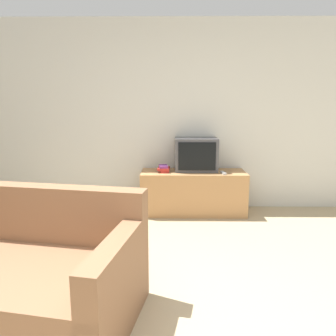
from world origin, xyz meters
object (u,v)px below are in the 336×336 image
Objects in this scene: tv_stand at (193,192)px; book_stack at (164,169)px; television at (196,154)px; couch at (5,276)px; remote_on_stand at (223,173)px.

book_stack is (-0.40, -0.02, 0.33)m from tv_stand.
book_stack is (-0.44, -0.10, -0.18)m from television.
television is 0.48m from book_stack.
couch is at bearing -123.00° from tv_stand.
tv_stand is 0.71× the size of couch.
book_stack is at bearing 171.51° from remote_on_stand.
tv_stand is 0.52m from book_stack.
television reaches higher than tv_stand.
television is 0.29× the size of couch.
book_stack reaches higher than remote_on_stand.
tv_stand is 8.30× the size of remote_on_stand.
television reaches higher than couch.
tv_stand is at bearing 159.82° from remote_on_stand.
tv_stand is at bearing 3.40° from book_stack.
television is 2.79m from couch.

